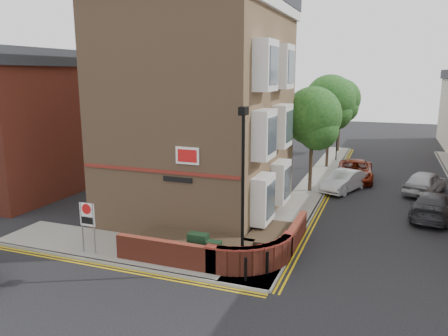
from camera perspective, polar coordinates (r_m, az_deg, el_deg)
ground at (r=16.98m, az=-4.25°, el=-14.31°), size 120.00×120.00×0.00m
pavement_corner at (r=19.72m, az=-11.80°, el=-10.46°), size 13.00×3.00×0.12m
pavement_main at (r=31.01m, az=11.74°, el=-2.06°), size 2.00×32.00×0.12m
kerb_side at (r=18.58m, az=-14.32°, el=-12.04°), size 13.00×0.15×0.12m
kerb_main_near at (r=30.88m, az=13.57°, el=-2.21°), size 0.15×32.00×0.12m
yellow_lines_side at (r=18.42m, az=-14.76°, el=-12.48°), size 13.00×0.28×0.01m
yellow_lines_main at (r=30.86m, az=14.03°, el=-2.35°), size 0.28×32.00×0.01m
corner_building at (r=23.70m, az=-2.58°, el=8.95°), size 8.95×10.40×13.60m
garden_wall at (r=19.06m, az=-1.03°, el=-11.20°), size 6.80×6.00×1.20m
lamppost at (r=16.28m, az=2.47°, el=-2.86°), size 0.25×0.50×6.30m
utility_cabinet_large at (r=17.87m, az=-3.39°, el=-10.36°), size 0.80×0.45×1.20m
utility_cabinet_small at (r=17.35m, az=-1.34°, el=-11.24°), size 0.55×0.40×1.10m
bollard_near at (r=16.41m, az=2.84°, el=-13.07°), size 0.11×0.11×0.90m
bollard_far at (r=16.96m, az=5.67°, el=-12.25°), size 0.11×0.11×0.90m
zone_sign at (r=19.24m, az=-17.41°, el=-6.32°), size 0.72×0.07×2.20m
side_building at (r=30.72m, az=-23.97°, el=5.52°), size 6.40×10.40×9.00m
tree_near at (r=28.30m, az=11.51°, el=6.15°), size 3.64×3.65×6.70m
tree_mid at (r=36.15m, az=13.64°, el=8.11°), size 4.03×4.03×7.42m
tree_far at (r=44.10m, az=14.97°, el=8.36°), size 3.81×3.81×7.00m
traffic_light_assembly at (r=39.25m, az=14.60°, el=4.82°), size 0.20×0.16×4.20m
silver_car_near at (r=29.69m, az=15.42°, el=-1.64°), size 2.86×4.41×1.37m
red_car_main at (r=32.86m, az=16.75°, el=-0.34°), size 2.75×5.36×1.45m
grey_car_far at (r=25.87m, az=25.68°, el=-4.42°), size 2.87×5.14×1.41m
silver_car_far at (r=30.79m, az=24.81°, el=-1.72°), size 3.18×4.78×1.51m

